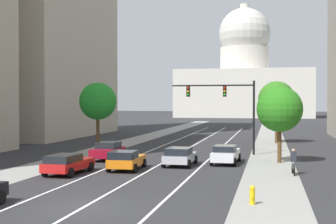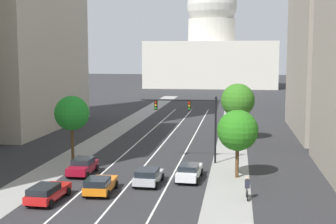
% 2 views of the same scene
% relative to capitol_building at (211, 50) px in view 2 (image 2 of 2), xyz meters
% --- Properties ---
extents(ground_plane, '(400.00, 400.00, 0.00)m').
position_rel_capitol_building_xyz_m(ground_plane, '(0.00, -99.10, -12.46)').
color(ground_plane, '#2B2B2D').
extents(sidewalk_left, '(3.59, 130.00, 0.01)m').
position_rel_capitol_building_xyz_m(sidewalk_left, '(-8.30, -104.10, -12.45)').
color(sidewalk_left, gray).
rests_on(sidewalk_left, ground).
extents(sidewalk_right, '(3.59, 130.00, 0.01)m').
position_rel_capitol_building_xyz_m(sidewalk_right, '(8.30, -104.10, -12.45)').
color(sidewalk_right, gray).
rests_on(sidewalk_right, ground).
extents(lane_stripe_left, '(0.16, 90.00, 0.01)m').
position_rel_capitol_building_xyz_m(lane_stripe_left, '(-3.26, -114.10, -12.45)').
color(lane_stripe_left, white).
rests_on(lane_stripe_left, ground).
extents(lane_stripe_center, '(0.16, 90.00, 0.01)m').
position_rel_capitol_building_xyz_m(lane_stripe_center, '(0.00, -114.10, -12.45)').
color(lane_stripe_center, white).
rests_on(lane_stripe_center, ground).
extents(lane_stripe_right, '(0.16, 90.00, 0.01)m').
position_rel_capitol_building_xyz_m(lane_stripe_right, '(3.26, -114.10, -12.45)').
color(lane_stripe_right, white).
rests_on(lane_stripe_right, ground).
extents(capitol_building, '(42.74, 25.84, 36.88)m').
position_rel_capitol_building_xyz_m(capitol_building, '(0.00, 0.00, 0.00)').
color(capitol_building, beige).
rests_on(capitol_building, ground).
extents(car_silver, '(2.17, 4.16, 1.39)m').
position_rel_capitol_building_xyz_m(car_silver, '(1.62, -124.17, -11.72)').
color(car_silver, '#B2B5BA').
rests_on(car_silver, ground).
extents(car_orange, '(2.18, 4.25, 1.42)m').
position_rel_capitol_building_xyz_m(car_orange, '(-1.62, -127.31, -11.72)').
color(car_orange, orange).
rests_on(car_orange, ground).
extents(car_white, '(2.11, 4.85, 1.44)m').
position_rel_capitol_building_xyz_m(car_white, '(4.88, -122.12, -11.71)').
color(car_white, silver).
rests_on(car_white, ground).
extents(car_red, '(2.19, 4.67, 1.35)m').
position_rel_capitol_building_xyz_m(car_red, '(-4.89, -129.86, -11.73)').
color(car_red, red).
rests_on(car_red, ground).
extents(car_crimson, '(2.01, 4.18, 1.49)m').
position_rel_capitol_building_xyz_m(car_crimson, '(-4.88, -121.71, -11.68)').
color(car_crimson, maroon).
rests_on(car_crimson, ground).
extents(traffic_signal_mast, '(7.63, 0.39, 6.73)m').
position_rel_capitol_building_xyz_m(traffic_signal_mast, '(4.44, -115.38, -7.58)').
color(traffic_signal_mast, black).
rests_on(traffic_signal_mast, ground).
extents(cyclist, '(0.38, 1.70, 1.72)m').
position_rel_capitol_building_xyz_m(cyclist, '(9.76, -127.03, -11.61)').
color(cyclist, black).
rests_on(cyclist, ground).
extents(street_tree_mid_left, '(3.57, 3.57, 6.66)m').
position_rel_capitol_building_xyz_m(street_tree_mid_left, '(-7.89, -115.92, -7.61)').
color(street_tree_mid_left, '#51381E').
rests_on(street_tree_mid_left, ground).
extents(street_tree_mid_right, '(3.61, 3.61, 6.04)m').
position_rel_capitol_building_xyz_m(street_tree_mid_right, '(8.98, -120.72, -8.24)').
color(street_tree_mid_right, '#51381E').
rests_on(street_tree_mid_right, ground).
extents(street_tree_far_right, '(4.26, 4.26, 7.24)m').
position_rel_capitol_building_xyz_m(street_tree_far_right, '(8.98, -101.97, -7.37)').
color(street_tree_far_right, '#51381E').
rests_on(street_tree_far_right, ground).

